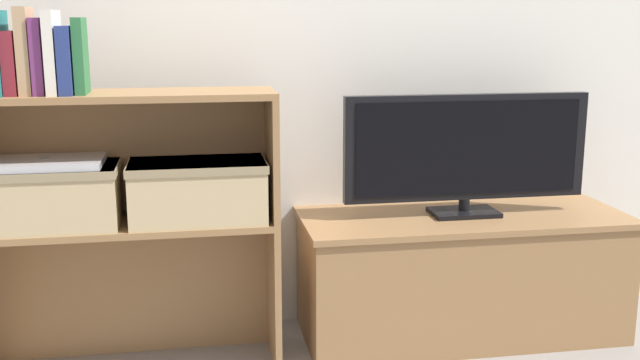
# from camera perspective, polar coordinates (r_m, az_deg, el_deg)

# --- Properties ---
(tv_stand) EXTENTS (1.09, 0.43, 0.42)m
(tv_stand) POSITION_cam_1_polar(r_m,az_deg,el_deg) (2.61, 10.70, -7.08)
(tv_stand) COLOR olive
(tv_stand) RESTS_ON ground_plane
(tv) EXTENTS (0.82, 0.14, 0.40)m
(tv) POSITION_cam_1_polar(r_m,az_deg,el_deg) (2.50, 11.10, 2.25)
(tv) COLOR black
(tv) RESTS_ON tv_stand
(bookshelf_lower_tier) EXTENTS (0.90, 0.26, 0.47)m
(bookshelf_lower_tier) POSITION_cam_1_polar(r_m,az_deg,el_deg) (2.41, -14.22, -6.82)
(bookshelf_lower_tier) COLOR olive
(bookshelf_lower_tier) RESTS_ON ground_plane
(bookshelf_upper_tier) EXTENTS (0.90, 0.26, 0.39)m
(bookshelf_upper_tier) POSITION_cam_1_polar(r_m,az_deg,el_deg) (2.31, -14.78, 3.17)
(bookshelf_upper_tier) COLOR olive
(bookshelf_upper_tier) RESTS_ON bookshelf_lower_tier
(book_maroon) EXTENTS (0.03, 0.13, 0.17)m
(book_maroon) POSITION_cam_1_polar(r_m,az_deg,el_deg) (2.25, -22.40, 8.24)
(book_maroon) COLOR maroon
(book_maroon) RESTS_ON bookshelf_upper_tier
(book_tan) EXTENTS (0.03, 0.12, 0.24)m
(book_tan) POSITION_cam_1_polar(r_m,az_deg,el_deg) (2.24, -21.50, 9.13)
(book_tan) COLOR tan
(book_tan) RESTS_ON bookshelf_upper_tier
(book_plum) EXTENTS (0.03, 0.13, 0.21)m
(book_plum) POSITION_cam_1_polar(r_m,az_deg,el_deg) (2.23, -20.57, 8.81)
(book_plum) COLOR #6B2D66
(book_plum) RESTS_ON bookshelf_upper_tier
(book_ivory) EXTENTS (0.03, 0.16, 0.23)m
(book_ivory) POSITION_cam_1_polar(r_m,az_deg,el_deg) (2.23, -19.67, 9.13)
(book_ivory) COLOR silver
(book_ivory) RESTS_ON bookshelf_upper_tier
(book_navy) EXTENTS (0.04, 0.16, 0.19)m
(book_navy) POSITION_cam_1_polar(r_m,az_deg,el_deg) (2.22, -18.69, 8.65)
(book_navy) COLOR navy
(book_navy) RESTS_ON bookshelf_upper_tier
(book_forest) EXTENTS (0.03, 0.13, 0.21)m
(book_forest) POSITION_cam_1_polar(r_m,az_deg,el_deg) (2.22, -17.77, 8.99)
(book_forest) COLOR #286638
(book_forest) RESTS_ON bookshelf_upper_tier
(storage_basket_left) EXTENTS (0.41, 0.23, 0.18)m
(storage_basket_left) POSITION_cam_1_polar(r_m,az_deg,el_deg) (2.30, -20.03, -0.97)
(storage_basket_left) COLOR tan
(storage_basket_left) RESTS_ON bookshelf_lower_tier
(storage_basket_right) EXTENTS (0.41, 0.23, 0.18)m
(storage_basket_right) POSITION_cam_1_polar(r_m,az_deg,el_deg) (2.26, -9.29, -0.58)
(storage_basket_right) COLOR tan
(storage_basket_right) RESTS_ON bookshelf_lower_tier
(laptop) EXTENTS (0.32, 0.21, 0.02)m
(laptop) POSITION_cam_1_polar(r_m,az_deg,el_deg) (2.28, -20.20, 1.25)
(laptop) COLOR #BCBCC1
(laptop) RESTS_ON storage_basket_left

